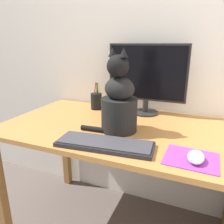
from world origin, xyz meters
TOP-DOWN VIEW (x-y plane):
  - wall_back at (0.00, 0.40)m, footprint 7.00×0.04m
  - desk at (0.00, 0.00)m, footprint 1.34×0.74m
  - monitor at (0.05, 0.27)m, footprint 0.49×0.17m
  - keyboard at (-0.00, -0.26)m, footprint 0.44×0.19m
  - mousepad_right at (0.36, -0.23)m, footprint 0.21×0.19m
  - computer_mouse_right at (0.38, -0.25)m, footprint 0.06×0.10m
  - cat at (-0.01, -0.07)m, footprint 0.30×0.23m
  - pen_cup at (-0.29, 0.24)m, footprint 0.08×0.08m

SIDE VIEW (x-z plane):
  - desk at x=0.00m, z-range 0.28..1.02m
  - mousepad_right at x=0.36m, z-range 0.74..0.75m
  - keyboard at x=0.00m, z-range 0.74..0.77m
  - computer_mouse_right at x=0.38m, z-range 0.75..0.78m
  - pen_cup at x=-0.29m, z-range 0.71..0.89m
  - cat at x=-0.01m, z-range 0.69..1.11m
  - monitor at x=0.05m, z-range 0.76..1.20m
  - wall_back at x=0.00m, z-range 0.00..2.50m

